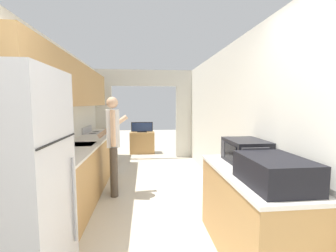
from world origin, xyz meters
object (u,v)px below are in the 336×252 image
Objects in this scene: microwave at (246,151)px; television at (142,127)px; range_oven at (100,151)px; tv_cabinet at (142,142)px; suitcase at (274,171)px; person at (113,143)px; refrigerator at (7,196)px.

microwave reaches higher than television.
tv_cabinet is at bearing 60.53° from range_oven.
suitcase reaches higher than tv_cabinet.
microwave reaches higher than tv_cabinet.
person is 3.32m from tv_cabinet.
microwave is (1.67, -1.42, 0.12)m from person.
suitcase is at bearing -151.48° from person.
microwave is at bearing -53.47° from range_oven.
suitcase is at bearing 1.23° from refrigerator.
range_oven reaches higher than tv_cabinet.
range_oven is at bearing -119.47° from tv_cabinet.
person is 3.17× the size of microwave.
refrigerator is 2.25m from microwave.
television is at bearing -90.00° from tv_cabinet.
suitcase is at bearing -78.03° from tv_cabinet.
tv_cabinet is (-1.14, 5.36, -0.68)m from suitcase.
person reaches higher than microwave.
microwave reaches higher than suitcase.
microwave is at bearing -138.62° from person.
person is at bearing 139.65° from microwave.
range_oven is 1.63× the size of suitcase.
suitcase is at bearing -96.61° from microwave.
refrigerator is 2.72× the size of television.
person reaches higher than tv_cabinet.
microwave is (2.12, 0.75, 0.12)m from refrigerator.
person is 2.64× the size of suitcase.
refrigerator is at bearing -178.77° from suitcase.
television is at bearing -16.28° from person.
range_oven is 1.68m from person.
range_oven is 1.35× the size of tv_cabinet.
television is at bearing 102.07° from suitcase.
refrigerator is at bearing 159.90° from person.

